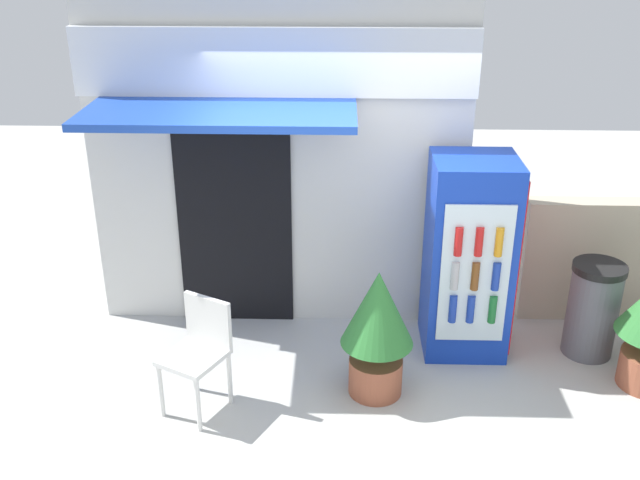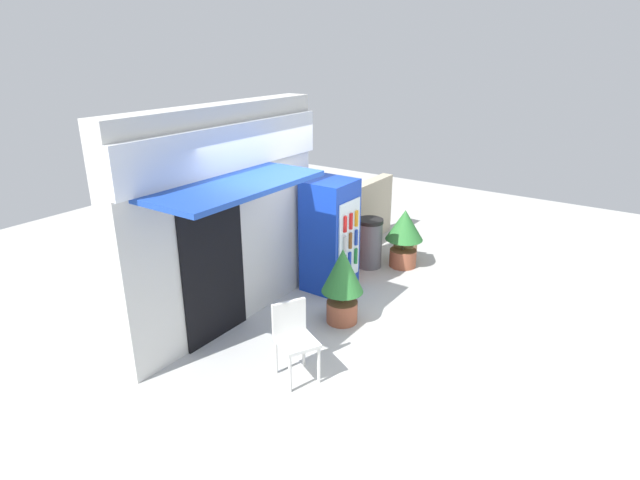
# 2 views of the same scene
# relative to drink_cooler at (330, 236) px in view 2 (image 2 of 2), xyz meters

# --- Properties ---
(ground) EXTENTS (16.00, 16.00, 0.00)m
(ground) POSITION_rel_drink_cooler_xyz_m (-0.97, -0.92, -0.86)
(ground) COLOR #B2B2AD
(storefront_building) EXTENTS (3.31, 1.30, 2.91)m
(storefront_building) POSITION_rel_drink_cooler_xyz_m (-1.66, 0.55, 0.64)
(storefront_building) COLOR silver
(storefront_building) RESTS_ON ground
(drink_cooler) EXTENTS (0.71, 0.73, 1.72)m
(drink_cooler) POSITION_rel_drink_cooler_xyz_m (0.00, 0.00, 0.00)
(drink_cooler) COLOR #1438B2
(drink_cooler) RESTS_ON ground
(plastic_chair) EXTENTS (0.57, 0.58, 0.89)m
(plastic_chair) POSITION_rel_drink_cooler_xyz_m (-2.14, -0.92, -0.34)
(plastic_chair) COLOR silver
(plastic_chair) RESTS_ON ground
(potted_plant_near_shop) EXTENTS (0.57, 0.57, 1.07)m
(potted_plant_near_shop) POSITION_rel_drink_cooler_xyz_m (-0.79, -0.72, -0.23)
(potted_plant_near_shop) COLOR #995138
(potted_plant_near_shop) RESTS_ON ground
(potted_plant_curbside) EXTENTS (0.63, 0.63, 1.00)m
(potted_plant_curbside) POSITION_rel_drink_cooler_xyz_m (1.41, -0.56, -0.26)
(potted_plant_curbside) COLOR #995138
(potted_plant_curbside) RESTS_ON ground
(trash_bin) EXTENTS (0.44, 0.44, 0.85)m
(trash_bin) POSITION_rel_drink_cooler_xyz_m (1.07, -0.09, -0.44)
(trash_bin) COLOR #595960
(trash_bin) RESTS_ON ground
(stone_boundary_wall) EXTENTS (2.34, 0.22, 1.16)m
(stone_boundary_wall) POSITION_rel_drink_cooler_xyz_m (1.76, 0.57, -0.28)
(stone_boundary_wall) COLOR #B7AD93
(stone_boundary_wall) RESTS_ON ground
(cardboard_box) EXTENTS (0.50, 0.43, 0.34)m
(cardboard_box) POSITION_rel_drink_cooler_xyz_m (1.68, -0.47, -0.69)
(cardboard_box) COLOR tan
(cardboard_box) RESTS_ON ground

